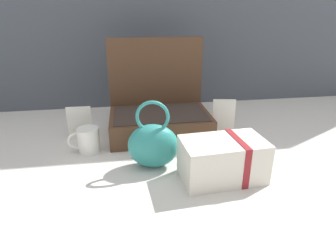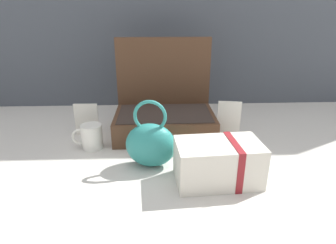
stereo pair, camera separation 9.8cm
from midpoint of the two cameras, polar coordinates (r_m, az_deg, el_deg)
The scene contains 7 objects.
ground_plane at distance 1.05m, azimuth 2.97°, elevation -6.03°, with size 6.00×6.00×0.00m, color beige.
open_suitcase at distance 1.19m, azimuth 1.63°, elevation 1.93°, with size 0.40×0.27×0.38m.
teal_pouch_handbag at distance 0.93m, azimuth -0.45°, elevation -4.44°, with size 0.18×0.12×0.23m.
cream_toiletry_bag at distance 0.88m, azimuth 13.30°, elevation -7.87°, with size 0.26×0.16×0.13m.
coffee_mug at distance 1.09m, azimuth -12.54°, elevation -2.89°, with size 0.11×0.08×0.09m.
info_card_left at distance 1.17m, azimuth 14.34°, elevation 0.34°, with size 0.09×0.01×0.15m, color white.
poster_card_right at distance 1.20m, azimuth -13.65°, elevation 0.48°, with size 0.09×0.01×0.13m, color silver.
Camera 2 is at (-0.05, -0.93, 0.49)m, focal length 30.70 mm.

